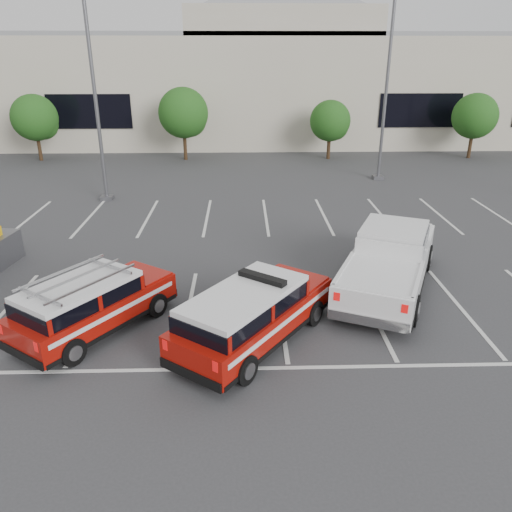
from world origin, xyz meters
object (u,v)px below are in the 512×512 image
Objects in this scene: tree_left at (36,119)px; light_pole_left at (95,94)px; convention_building at (256,80)px; tree_mid_right at (331,122)px; tree_mid_left at (185,115)px; white_pickup at (389,266)px; fire_chief_suv at (253,318)px; light_pole_mid at (386,87)px; ladder_suv at (92,308)px; tree_right at (476,118)px.

light_pole_left is (6.91, -10.05, 2.41)m from tree_left.
convention_building is 11.20m from tree_mid_right.
tree_mid_left is 0.72× the size of white_pickup.
light_pole_left reaches higher than tree_mid_left.
fire_chief_suv is at bearing -62.34° from light_pole_left.
tree_mid_right is at bearing 112.38° from fire_chief_suv.
light_pole_left and light_pole_mid have the same top height.
tree_mid_right is at bearing -63.43° from convention_building.
tree_mid_left is 0.47× the size of light_pole_left.
tree_left is 12.43m from light_pole_left.
tree_mid_right is 0.39× the size of light_pole_mid.
tree_mid_left is 10.73m from light_pole_left.
ladder_suv is at bearing -113.95° from tree_mid_right.
light_pole_mid is (6.82, -15.86, 0.47)m from convention_building.
light_pole_mid is at bearing -72.48° from tree_mid_right.
tree_mid_left is at bearing 72.90° from light_pole_left.
tree_left is at bearing 148.18° from ladder_suv.
tree_right reaches higher than ladder_suv.
fire_chief_suv is at bearing -91.73° from convention_building.
light_pole_mid is (21.91, -6.05, 2.41)m from tree_left.
convention_building is 11.19m from tree_mid_left.
tree_mid_left is 24.18m from fire_chief_suv.
convention_building is at bearing 115.97° from ladder_suv.
ladder_suv is (-10.22, -23.01, -1.79)m from tree_mid_right.
convention_building is 17.96m from tree_right.
white_pickup is at bearing -67.71° from tree_mid_left.
tree_left is at bearing 124.52° from light_pole_left.
light_pole_left reaches higher than white_pickup.
tree_right is at bearing 92.52° from fire_chief_suv.
tree_mid_right is 0.78× the size of fire_chief_suv.
tree_left is 1.11× the size of tree_mid_right.
tree_left is at bearing -180.00° from tree_mid_left.
light_pole_left is 1.53× the size of white_pickup.
tree_left is (-15.09, -9.82, -1.95)m from convention_building.
convention_building is at bearing 67.61° from light_pole_left.
convention_building is 12.80× the size of ladder_suv.
tree_mid_left is at bearing 136.15° from fire_chief_suv.
tree_left is 1.00× the size of tree_right.
tree_mid_left reaches higher than tree_mid_right.
tree_left reaches higher than fire_chief_suv.
tree_right is at bearing 23.51° from light_pole_left.
ladder_suv is (-5.31, -32.83, -4.01)m from convention_building.
white_pickup is (3.36, -30.44, -3.94)m from convention_building.
fire_chief_suv is at bearing -59.32° from tree_left.
white_pickup is (-11.55, -20.62, -1.99)m from tree_right.
convention_building is 8.96× the size of white_pickup.
ladder_suv is at bearing -99.19° from convention_building.
fire_chief_suv is (-15.93, -23.72, -2.05)m from tree_right.
light_pole_mid is 21.33m from ladder_suv.
tree_left is 0.43× the size of light_pole_left.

